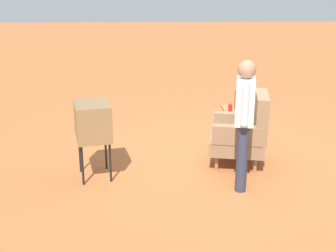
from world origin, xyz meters
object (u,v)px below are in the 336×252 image
armchair (244,132)px  person_standing (244,117)px  bottle_tall_amber (237,100)px  flower_vase (243,101)px  side_table (240,114)px  tv_on_stand (93,122)px  soda_can_red (230,108)px

armchair → person_standing: bearing=-14.1°
bottle_tall_amber → flower_vase: (0.05, 0.09, -0.00)m
armchair → side_table: 0.91m
side_table → tv_on_stand: (1.24, -2.23, 0.28)m
soda_can_red → flower_vase: 0.27m
tv_on_stand → flower_vase: size_ratio=3.89×
soda_can_red → bottle_tall_amber: size_ratio=0.41×
person_standing → soda_can_red: bearing=175.5°
side_table → soda_can_red: bearing=-49.6°
side_table → person_standing: bearing=-11.0°
armchair → person_standing: size_ratio=0.65×
soda_can_red → side_table: bearing=130.4°
side_table → person_standing: person_standing is taller
tv_on_stand → person_standing: bearing=77.6°
tv_on_stand → side_table: bearing=119.2°
side_table → flower_vase: size_ratio=2.23×
side_table → bottle_tall_amber: bottle_tall_amber is taller
person_standing → flower_vase: size_ratio=6.19×
armchair → soda_can_red: (-0.73, -0.07, 0.15)m
bottle_tall_amber → tv_on_stand: bearing=-60.0°
bottle_tall_amber → soda_can_red: bearing=-37.6°
armchair → tv_on_stand: size_ratio=1.03×
side_table → flower_vase: flower_vase is taller
armchair → person_standing: 0.90m
person_standing → tv_on_stand: bearing=-102.4°
person_standing → soda_can_red: size_ratio=13.44×
armchair → soda_can_red: size_ratio=8.69×
side_table → tv_on_stand: tv_on_stand is taller
tv_on_stand → soda_can_red: size_ratio=8.44×
soda_can_red → armchair: bearing=5.7°
tv_on_stand → armchair: bearing=99.2°
person_standing → soda_can_red: person_standing is taller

